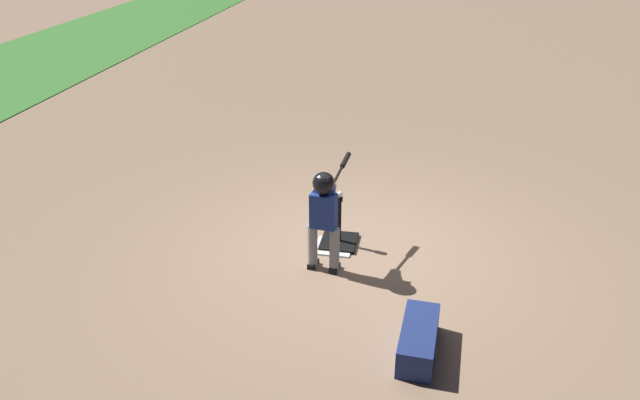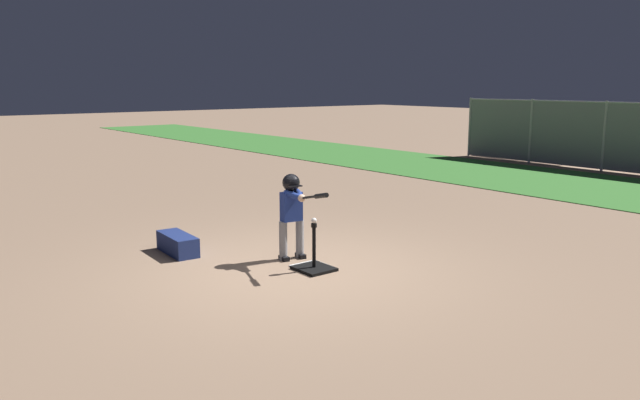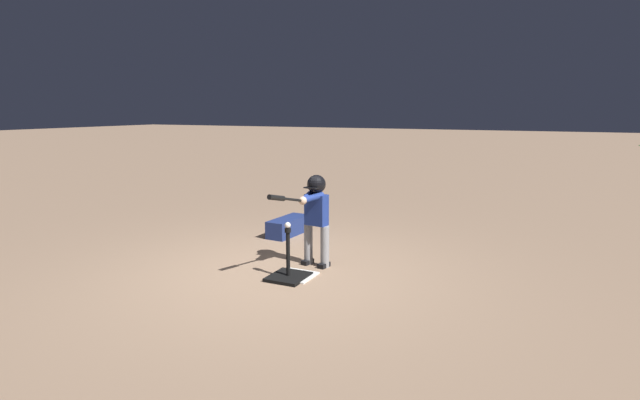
% 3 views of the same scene
% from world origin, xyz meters
% --- Properties ---
extents(ground_plane, '(90.00, 90.00, 0.00)m').
position_xyz_m(ground_plane, '(0.00, 0.00, 0.00)').
color(ground_plane, '#93755B').
extents(grass_outfield_strip, '(56.00, 4.41, 0.02)m').
position_xyz_m(grass_outfield_strip, '(0.00, 9.42, 0.01)').
color(grass_outfield_strip, '#3D7F33').
rests_on(grass_outfield_strip, ground_plane).
extents(home_plate, '(0.44, 0.44, 0.02)m').
position_xyz_m(home_plate, '(0.01, 0.28, 0.01)').
color(home_plate, white).
rests_on(home_plate, ground_plane).
extents(batting_tee, '(0.48, 0.44, 0.63)m').
position_xyz_m(batting_tee, '(0.11, 0.24, 0.07)').
color(batting_tee, black).
rests_on(batting_tee, ground_plane).
extents(batter_child, '(1.07, 0.39, 1.20)m').
position_xyz_m(batter_child, '(-0.46, 0.32, 0.76)').
color(batter_child, gray).
rests_on(batter_child, ground_plane).
extents(baseball, '(0.07, 0.07, 0.07)m').
position_xyz_m(baseball, '(0.11, 0.24, 0.66)').
color(baseball, white).
rests_on(baseball, batting_tee).
extents(bleachers_far_right, '(3.50, 2.10, 0.92)m').
position_xyz_m(bleachers_far_right, '(-5.03, 13.96, 0.45)').
color(bleachers_far_right, '#93969E').
rests_on(bleachers_far_right, ground_plane).
extents(equipment_bag, '(0.86, 0.37, 0.28)m').
position_xyz_m(equipment_bag, '(-1.75, -0.80, 0.14)').
color(equipment_bag, navy).
rests_on(equipment_bag, ground_plane).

